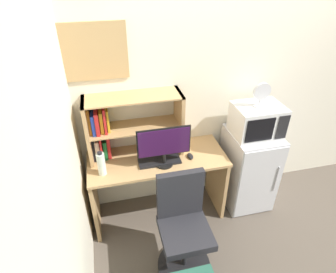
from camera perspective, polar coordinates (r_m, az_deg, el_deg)
wall_back at (r=3.22m, az=19.73°, el=10.09°), size 6.40×0.04×2.60m
wall_left at (r=1.48m, az=-22.14°, el=-21.84°), size 0.04×4.40×2.60m
desk at (r=2.94m, az=-2.04°, el=-7.76°), size 1.34×0.55×0.76m
hutch_bookshelf at (r=2.70m, az=-9.65°, el=2.19°), size 0.89×0.29×0.62m
monitor at (r=2.59m, az=-0.80°, el=-1.55°), size 0.49×0.17×0.40m
keyboard at (r=2.74m, az=-1.69°, el=-4.94°), size 0.40×0.15×0.02m
computer_mouse at (r=2.80m, az=4.44°, el=-3.89°), size 0.05×0.10×0.03m
water_bottle at (r=2.61m, az=-13.14°, el=-5.30°), size 0.07×0.07×0.24m
mini_fridge at (r=3.28m, az=15.62°, el=-6.09°), size 0.49×0.55×0.90m
microwave at (r=2.96m, az=17.32°, el=3.10°), size 0.47×0.36×0.31m
desk_fan at (r=2.82m, az=18.12°, el=8.10°), size 0.17×0.11×0.24m
desk_chair at (r=2.61m, az=3.04°, el=-18.12°), size 0.48×0.48×0.96m
wall_corkboard at (r=2.55m, az=-14.72°, el=15.96°), size 0.57×0.02×0.48m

